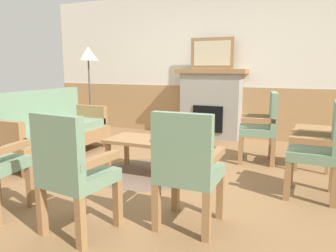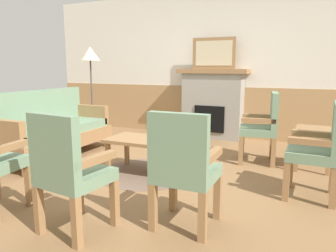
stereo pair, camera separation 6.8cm
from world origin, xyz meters
name	(u,v)px [view 2 (the right image)]	position (x,y,z in m)	size (l,w,h in m)	color
ground_plane	(156,174)	(0.00, 0.00, 0.00)	(14.00, 14.00, 0.00)	olive
wall_back	(217,67)	(0.00, 2.60, 1.31)	(7.20, 0.14, 2.70)	silver
fireplace	(212,103)	(0.00, 2.35, 0.65)	(1.30, 0.44, 1.28)	gray
framed_picture	(214,53)	(0.00, 2.35, 1.56)	(0.80, 0.04, 0.56)	olive
couch	(54,130)	(-1.73, 0.09, 0.40)	(0.70, 1.80, 0.98)	olive
coffee_table	(146,143)	(-0.13, -0.02, 0.39)	(0.96, 0.56, 0.44)	olive
round_rug	(147,173)	(-0.13, -0.02, 0.00)	(1.25, 1.25, 0.01)	brown
book_on_table	(159,140)	(0.06, -0.06, 0.46)	(0.19, 0.13, 0.03)	navy
footstool	(182,131)	(-0.20, 1.34, 0.28)	(0.40, 0.40, 0.36)	olive
armchair_near_fireplace	(264,124)	(1.12, 1.07, 0.54)	(0.55, 0.55, 0.98)	olive
armchair_by_window_left	(321,146)	(1.82, 0.00, 0.54)	(0.49, 0.49, 0.98)	olive
armchair_front_left	(69,168)	(0.03, -1.59, 0.54)	(0.53, 0.53, 0.98)	olive
armchair_front_center	(184,165)	(0.82, -1.14, 0.54)	(0.48, 0.48, 0.98)	olive
side_table	(314,137)	(1.76, 1.00, 0.43)	(0.44, 0.44, 0.55)	olive
floor_lamp_by_couch	(90,59)	(-2.07, 1.46, 1.45)	(0.36, 0.36, 1.68)	#332D28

